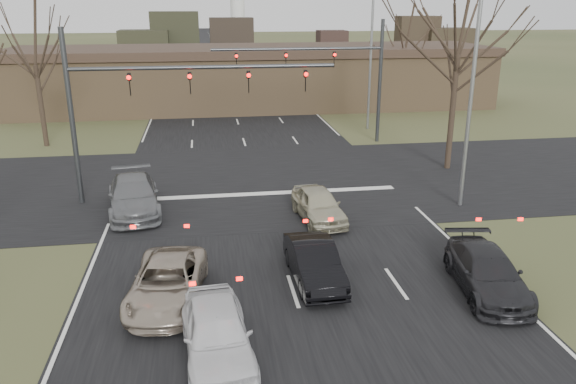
% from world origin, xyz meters
% --- Properties ---
extents(ground, '(360.00, 360.00, 0.00)m').
position_xyz_m(ground, '(0.00, 0.00, 0.00)').
color(ground, '#3B4424').
rests_on(ground, ground).
extents(road_main, '(14.00, 300.00, 0.02)m').
position_xyz_m(road_main, '(0.00, 60.00, 0.01)').
color(road_main, black).
rests_on(road_main, ground).
extents(road_cross, '(200.00, 14.00, 0.02)m').
position_xyz_m(road_cross, '(0.00, 15.00, 0.01)').
color(road_cross, black).
rests_on(road_cross, ground).
extents(building, '(42.40, 10.40, 5.30)m').
position_xyz_m(building, '(2.00, 38.00, 2.67)').
color(building, olive).
rests_on(building, ground).
extents(mast_arm_near, '(12.12, 0.24, 8.00)m').
position_xyz_m(mast_arm_near, '(-5.23, 13.00, 5.07)').
color(mast_arm_near, '#383A3D').
rests_on(mast_arm_near, ground).
extents(mast_arm_far, '(11.12, 0.24, 8.00)m').
position_xyz_m(mast_arm_far, '(6.18, 23.00, 5.02)').
color(mast_arm_far, '#383A3D').
rests_on(mast_arm_far, ground).
extents(streetlight_right_near, '(2.34, 0.25, 10.00)m').
position_xyz_m(streetlight_right_near, '(8.82, 10.00, 5.59)').
color(streetlight_right_near, gray).
rests_on(streetlight_right_near, ground).
extents(streetlight_right_far, '(2.34, 0.25, 10.00)m').
position_xyz_m(streetlight_right_far, '(9.32, 27.00, 5.59)').
color(streetlight_right_far, gray).
rests_on(streetlight_right_far, ground).
extents(tree_right_near, '(6.90, 6.90, 11.50)m').
position_xyz_m(tree_right_near, '(11.00, 16.00, 8.90)').
color(tree_right_near, black).
rests_on(tree_right_near, ground).
extents(tree_left_far, '(5.70, 5.70, 9.50)m').
position_xyz_m(tree_left_far, '(-13.00, 25.00, 7.34)').
color(tree_left_far, black).
rests_on(tree_left_far, ground).
extents(tree_right_far, '(5.40, 5.40, 9.00)m').
position_xyz_m(tree_right_far, '(15.00, 35.00, 6.96)').
color(tree_right_far, black).
rests_on(tree_right_far, ground).
extents(car_silver_suv, '(2.65, 4.90, 1.31)m').
position_xyz_m(car_silver_suv, '(-4.00, 2.98, 0.65)').
color(car_silver_suv, '#AD9E8C').
rests_on(car_silver_suv, ground).
extents(car_white_sedan, '(2.08, 4.46, 1.48)m').
position_xyz_m(car_white_sedan, '(-2.55, -0.22, 0.74)').
color(car_white_sedan, silver).
rests_on(car_white_sedan, ground).
extents(car_black_hatch, '(1.57, 4.15, 1.35)m').
position_xyz_m(car_black_hatch, '(0.82, 3.67, 0.68)').
color(car_black_hatch, black).
rests_on(car_black_hatch, ground).
extents(car_charcoal_sedan, '(2.51, 4.85, 1.35)m').
position_xyz_m(car_charcoal_sedan, '(6.23, 2.13, 0.67)').
color(car_charcoal_sedan, '#232326').
rests_on(car_charcoal_sedan, ground).
extents(car_grey_ahead, '(2.86, 5.56, 1.54)m').
position_xyz_m(car_grey_ahead, '(-5.90, 11.42, 0.77)').
color(car_grey_ahead, slate).
rests_on(car_grey_ahead, ground).
extents(car_silver_ahead, '(2.06, 4.26, 1.40)m').
position_xyz_m(car_silver_ahead, '(2.09, 9.17, 0.70)').
color(car_silver_ahead, '#BDB798').
rests_on(car_silver_ahead, ground).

